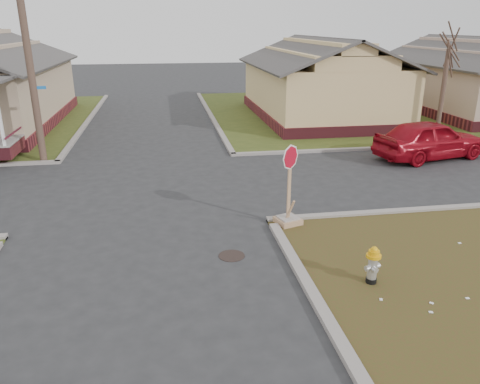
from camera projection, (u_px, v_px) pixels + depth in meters
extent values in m
plane|color=#27282A|center=(141.00, 253.00, 11.53)|extent=(120.00, 120.00, 0.00)
cylinder|color=black|center=(232.00, 256.00, 11.40)|extent=(0.64, 0.64, 0.01)
cube|color=maroon|center=(318.00, 112.00, 28.27)|extent=(7.20, 11.20, 0.60)
cube|color=#EED18C|center=(320.00, 85.00, 27.73)|extent=(7.00, 11.00, 2.60)
cube|color=maroon|center=(469.00, 108.00, 29.79)|extent=(7.20, 11.20, 0.60)
cube|color=tan|center=(473.00, 82.00, 29.25)|extent=(7.00, 11.00, 2.60)
cylinder|color=#463028|center=(27.00, 47.00, 17.63)|extent=(0.28, 0.28, 9.00)
cylinder|color=#463028|center=(442.00, 94.00, 22.40)|extent=(0.22, 0.22, 4.20)
cylinder|color=black|center=(371.00, 280.00, 10.12)|extent=(0.23, 0.23, 0.11)
cylinder|color=silver|center=(372.00, 268.00, 10.02)|extent=(0.20, 0.20, 0.49)
sphere|color=silver|center=(373.00, 258.00, 9.94)|extent=(0.20, 0.20, 0.20)
cylinder|color=#E9A50C|center=(374.00, 256.00, 9.92)|extent=(0.32, 0.32, 0.06)
cylinder|color=#E9A50C|center=(374.00, 253.00, 9.90)|extent=(0.23, 0.23, 0.11)
sphere|color=#E9A50C|center=(374.00, 250.00, 9.88)|extent=(0.16, 0.16, 0.16)
cube|color=#A17757|center=(288.00, 221.00, 13.13)|extent=(0.63, 0.63, 0.15)
cube|color=#9A928D|center=(288.00, 217.00, 13.09)|extent=(0.51, 0.51, 0.04)
cube|color=#A17757|center=(289.00, 184.00, 12.76)|extent=(0.09, 0.05, 2.14)
cylinder|color=#AE0B21|center=(291.00, 157.00, 12.46)|extent=(0.57, 0.25, 0.61)
cylinder|color=white|center=(290.00, 157.00, 12.47)|extent=(0.65, 0.28, 0.69)
imported|color=#9E0B18|center=(430.00, 139.00, 19.42)|extent=(5.10, 2.90, 1.64)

